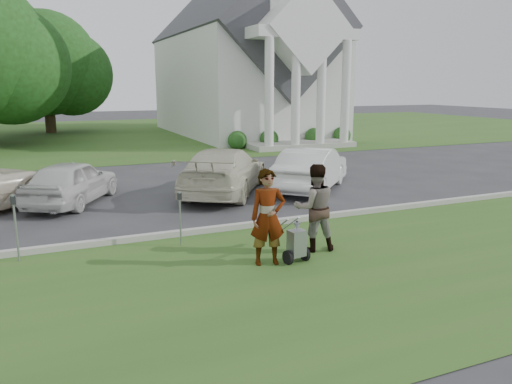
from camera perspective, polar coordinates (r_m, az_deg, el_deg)
ground at (r=12.30m, az=0.57°, el=-4.75°), size 120.00×120.00×0.00m
grass_strip at (r=9.79m, az=7.82°, el=-9.39°), size 80.00×7.00×0.01m
church_lawn at (r=38.22m, az=-16.20°, el=6.37°), size 80.00×30.00×0.01m
curb at (r=12.76m, az=-0.43°, el=-3.76°), size 80.00×0.18×0.15m
church at (r=36.64m, az=-1.29°, el=15.90°), size 9.19×19.00×24.10m
tree_back at (r=40.76m, az=-22.90°, el=12.89°), size 9.61×7.60×8.89m
striping_cart at (r=10.26m, az=4.62°, el=-5.93°), size 0.56×1.04×0.93m
person_left at (r=9.97m, az=1.36°, el=-2.99°), size 0.79×0.60×1.95m
person_right at (r=10.90m, az=6.70°, el=-1.85°), size 1.06×0.90×1.91m
parking_meter_near at (r=11.29m, az=-8.67°, el=-2.29°), size 0.09×0.08×1.25m
parking_meter_far at (r=11.25m, az=-25.83°, el=-2.90°), size 0.10×0.09×1.42m
car_b at (r=16.20m, az=-20.32°, el=1.10°), size 3.36×4.26×1.36m
car_c at (r=16.64m, az=-3.70°, el=2.43°), size 4.69×5.60×1.53m
car_d at (r=17.33m, az=6.39°, el=2.68°), size 4.26×4.30×1.48m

